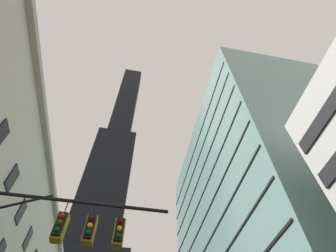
# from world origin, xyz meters

# --- Properties ---
(dark_skyscraper) EXTENTS (29.10, 29.10, 217.68)m
(dark_skyscraper) POSITION_xyz_m (-11.93, 94.69, 66.40)
(dark_skyscraper) COLOR black
(dark_skyscraper) RESTS_ON ground
(glass_office_midrise) EXTENTS (18.50, 38.17, 45.49)m
(glass_office_midrise) POSITION_xyz_m (20.20, 26.68, 22.75)
(glass_office_midrise) COLOR gray
(glass_office_midrise) RESTS_ON ground
(traffic_signal_mast) EXTENTS (7.96, 0.63, 7.80)m
(traffic_signal_mast) POSITION_xyz_m (-3.45, 2.78, 5.90)
(traffic_signal_mast) COLOR black
(traffic_signal_mast) RESTS_ON sidewalk_left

